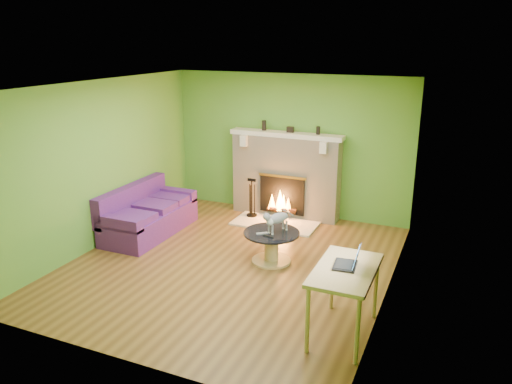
{
  "coord_description": "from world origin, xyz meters",
  "views": [
    {
      "loc": [
        3.01,
        -6.03,
        3.21
      ],
      "look_at": [
        0.23,
        0.4,
        1.03
      ],
      "focal_mm": 35.0,
      "sensor_mm": 36.0,
      "label": 1
    }
  ],
  "objects_px": {
    "sofa": "(147,215)",
    "cat": "(278,221)",
    "desk": "(345,276)",
    "coffee_table": "(271,245)"
  },
  "relations": [
    {
      "from": "sofa",
      "to": "desk",
      "type": "relative_size",
      "value": 1.65
    },
    {
      "from": "sofa",
      "to": "cat",
      "type": "bearing_deg",
      "value": -4.34
    },
    {
      "from": "sofa",
      "to": "coffee_table",
      "type": "height_order",
      "value": "sofa"
    },
    {
      "from": "coffee_table",
      "to": "cat",
      "type": "relative_size",
      "value": 1.49
    },
    {
      "from": "coffee_table",
      "to": "desk",
      "type": "distance_m",
      "value": 2.08
    },
    {
      "from": "sofa",
      "to": "desk",
      "type": "xyz_separation_m",
      "value": [
        3.81,
        -1.68,
        0.4
      ]
    },
    {
      "from": "coffee_table",
      "to": "desk",
      "type": "relative_size",
      "value": 0.76
    },
    {
      "from": "sofa",
      "to": "desk",
      "type": "bearing_deg",
      "value": -23.79
    },
    {
      "from": "desk",
      "to": "cat",
      "type": "height_order",
      "value": "cat"
    },
    {
      "from": "sofa",
      "to": "coffee_table",
      "type": "bearing_deg",
      "value": -5.68
    }
  ]
}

